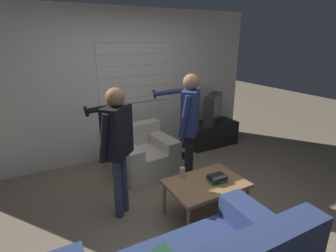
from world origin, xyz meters
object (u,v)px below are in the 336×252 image
at_px(armchair_beige, 143,154).
at_px(coffee_table, 206,185).
at_px(book_stack, 217,178).
at_px(spare_remote, 221,175).
at_px(person_left_standing, 117,139).
at_px(person_right_standing, 189,117).
at_px(tv, 213,109).
at_px(floor_fan, 184,148).
at_px(soda_can, 182,172).

bearing_deg(armchair_beige, coffee_table, 93.00).
height_order(book_stack, spare_remote, book_stack).
height_order(person_left_standing, book_stack, person_left_standing).
bearing_deg(coffee_table, spare_remote, 4.05).
distance_m(coffee_table, person_right_standing, 0.96).
bearing_deg(tv, coffee_table, 11.80).
bearing_deg(book_stack, tv, 53.59).
bearing_deg(floor_fan, person_left_standing, -147.30).
xyz_separation_m(spare_remote, floor_fan, (0.41, 1.49, -0.29)).
relative_size(armchair_beige, person_left_standing, 0.60).
xyz_separation_m(soda_can, floor_fan, (0.83, 1.27, -0.34)).
bearing_deg(person_left_standing, armchair_beige, 9.39).
relative_size(book_stack, soda_can, 1.86).
relative_size(person_right_standing, floor_fan, 4.28).
relative_size(person_left_standing, soda_can, 12.45).
bearing_deg(tv, spare_remote, 16.61).
bearing_deg(person_right_standing, person_left_standing, 140.79).
distance_m(armchair_beige, coffee_table, 1.42).
xyz_separation_m(person_right_standing, floor_fan, (0.44, 0.81, -0.86)).
bearing_deg(person_left_standing, floor_fan, -9.97).
height_order(coffee_table, tv, tv).
bearing_deg(coffee_table, tv, 50.38).
bearing_deg(tv, person_right_standing, 1.68).
bearing_deg(floor_fan, book_stack, -108.57).
xyz_separation_m(armchair_beige, spare_remote, (0.44, -1.39, 0.17)).
bearing_deg(person_left_standing, spare_remote, -67.30).
bearing_deg(coffee_table, armchair_beige, 97.94).
relative_size(coffee_table, person_right_standing, 0.56).
bearing_deg(book_stack, coffee_table, 162.97).
height_order(book_stack, soda_can, soda_can).
bearing_deg(spare_remote, person_left_standing, 122.41).
bearing_deg(person_right_standing, coffee_table, -154.79).
distance_m(soda_can, floor_fan, 1.56).
distance_m(book_stack, spare_remote, 0.13).
relative_size(tv, book_stack, 2.78).
bearing_deg(coffee_table, floor_fan, 66.73).
relative_size(person_left_standing, person_right_standing, 0.96).
bearing_deg(coffee_table, person_left_standing, 148.79).
bearing_deg(person_right_standing, armchair_beige, 71.88).
xyz_separation_m(person_left_standing, spare_remote, (1.12, -0.51, -0.52)).
distance_m(armchair_beige, person_left_standing, 1.31).
height_order(armchair_beige, tv, tv).
relative_size(armchair_beige, person_right_standing, 0.58).
xyz_separation_m(person_left_standing, book_stack, (1.01, -0.57, -0.50)).
xyz_separation_m(tv, floor_fan, (-0.80, -0.24, -0.57)).
distance_m(armchair_beige, soda_can, 1.19).
bearing_deg(spare_remote, tv, 22.23).
bearing_deg(book_stack, floor_fan, 71.43).
xyz_separation_m(coffee_table, person_right_standing, (0.21, 0.70, 0.62)).
relative_size(coffee_table, book_stack, 3.89).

